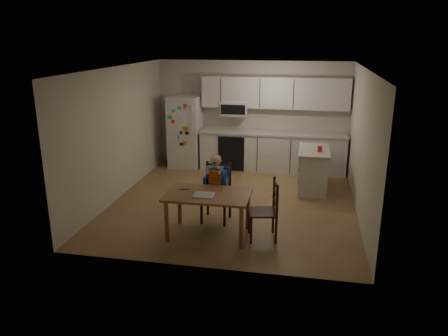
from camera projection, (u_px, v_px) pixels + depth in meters
name	position (u px, v px, depth m)	size (l,w,h in m)	color
room	(238.00, 133.00, 8.42)	(4.52, 5.01, 2.51)	olive
refrigerator	(185.00, 132.00, 10.39)	(0.72, 0.70, 1.70)	silver
kitchen_run	(272.00, 133.00, 10.09)	(3.37, 0.62, 2.15)	silver
kitchen_island	(313.00, 170.00, 8.88)	(0.60, 1.15, 0.85)	silver
red_cup	(320.00, 149.00, 8.56)	(0.09, 0.09, 0.11)	red
dining_table	(208.00, 199.00, 6.79)	(1.30, 0.84, 0.70)	brown
napkin	(204.00, 195.00, 6.68)	(0.32, 0.28, 0.01)	#B4B4B9
toddler_spoon	(184.00, 189.00, 6.93)	(0.02, 0.02, 0.12)	#223DB0
chair_booster	(217.00, 181.00, 7.34)	(0.46, 0.46, 1.17)	black
chair_side	(269.00, 206.00, 6.70)	(0.50, 0.50, 0.95)	black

